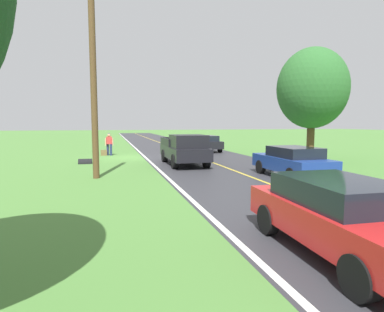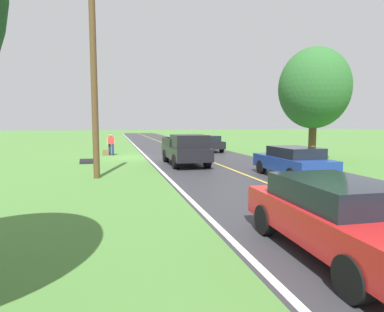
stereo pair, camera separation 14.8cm
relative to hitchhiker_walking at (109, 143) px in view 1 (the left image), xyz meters
The scene contains 13 objects.
ground_plane 2.61m from the hitchhiker_walking, 126.94° to the left, with size 200.00×200.00×0.00m, color #4C7F38.
road_surface 6.67m from the hitchhiker_walking, 162.99° to the left, with size 7.91×120.00×0.00m, color #333338.
lane_edge_line 3.33m from the hitchhiker_walking, 142.71° to the left, with size 0.16×117.60×0.00m, color silver.
lane_centre_line 6.67m from the hitchhiker_walking, 162.99° to the left, with size 0.14×117.60×0.00m, color gold.
hitchhiker_walking is the anchor object (origin of this frame).
suitcase_carried 0.87m from the hitchhiker_walking, 14.80° to the left, with size 0.20×0.46×0.44m, color brown.
pickup_truck_passing 8.39m from the hitchhiker_walking, 121.09° to the left, with size 2.10×5.40×1.82m.
tree_far_side_near 15.19m from the hitchhiker_walking, 152.33° to the left, with size 4.58×4.58×7.40m.
sedan_ahead_same_lane 21.14m from the hitchhiker_walking, 101.46° to the left, with size 2.02×4.45×1.41m.
sedan_mid_oncoming 15.05m from the hitchhiker_walking, 122.46° to the left, with size 1.94×4.40×1.41m.
sedan_near_oncoming 8.41m from the hitchhiker_walking, 169.26° to the right, with size 2.00×4.44×1.41m.
utility_pole_roadside 11.11m from the hitchhiker_walking, 86.79° to the left, with size 0.28×0.28×7.85m, color brown.
drainage_culvert 5.28m from the hitchhiker_walking, 73.68° to the left, with size 0.60×0.60×0.80m, color black.
Camera 1 is at (1.46, 23.78, 2.46)m, focal length 30.22 mm.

